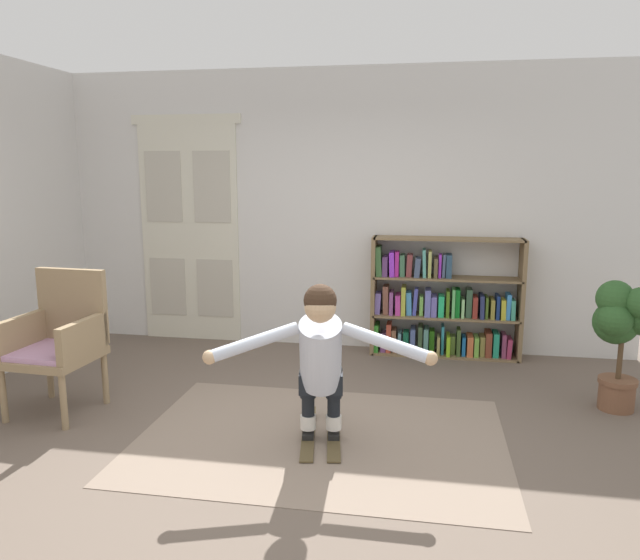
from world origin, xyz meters
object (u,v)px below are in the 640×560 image
bookshelf (439,306)px  skis_pair (321,434)px  potted_plant (624,325)px  person_skier (321,353)px  wicker_chair (59,338)px

bookshelf → skis_pair: (-0.84, -2.11, -0.49)m
potted_plant → person_skier: size_ratio=0.72×
wicker_chair → person_skier: bearing=-9.2°
person_skier → wicker_chair: bearing=170.8°
potted_plant → person_skier: bearing=-153.1°
wicker_chair → skis_pair: wicker_chair is taller
person_skier → bookshelf: bearing=70.6°
potted_plant → skis_pair: bearing=-157.7°
bookshelf → potted_plant: 1.84m
potted_plant → person_skier: (-2.20, -1.11, -0.00)m
skis_pair → wicker_chair: bearing=176.0°
skis_pair → bookshelf: bearing=68.2°
bookshelf → person_skier: size_ratio=1.04×
skis_pair → person_skier: size_ratio=0.57×
bookshelf → skis_pair: bookshelf is taller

